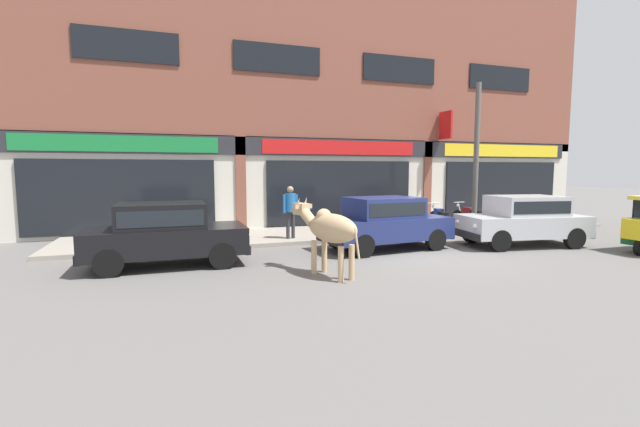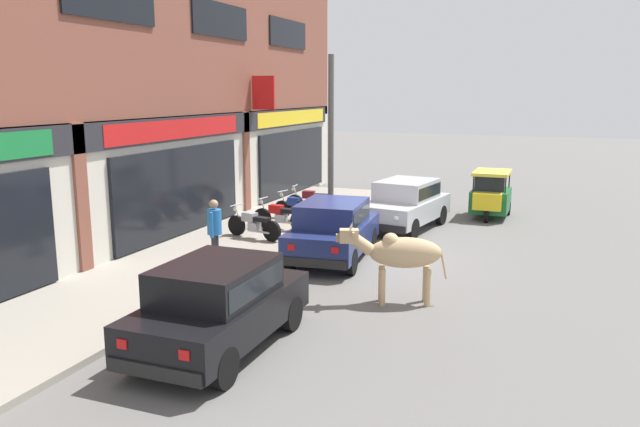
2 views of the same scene
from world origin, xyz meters
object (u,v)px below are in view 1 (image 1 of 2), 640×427
Objects in this scene: motorcycle_1 at (408,219)px; utility_pole at (476,157)px; car_3 at (165,231)px; motorcycle_0 at (371,220)px; car_0 at (523,218)px; cow at (329,228)px; motorcycle_2 at (440,218)px; pedestrian at (290,206)px; motorcycle_3 at (471,216)px; car_2 at (385,220)px.

motorcycle_1 is 3.15m from utility_pole.
car_3 is 7.18m from motorcycle_0.
car_3 reaches higher than motorcycle_1.
motorcycle_1 is (-1.90, 3.24, -0.31)m from car_0.
car_3 is (-3.22, 2.11, -0.19)m from cow.
motorcycle_2 is (9.24, 2.62, -0.31)m from car_3.
pedestrian is 6.72m from utility_pole.
motorcycle_1 is 1.01× the size of motorcycle_2.
pedestrian is (0.35, 4.30, 0.10)m from cow.
motorcycle_3 is at bearing 1.96° from motorcycle_1.
cow is 0.41× the size of utility_pole.
motorcycle_1 is 1.33m from motorcycle_2.
utility_pole is (10.11, 1.87, 1.82)m from car_3.
cow is 6.67m from motorcycle_1.
car_0 is at bearing 12.67° from cow.
motorcycle_0 is at bearing 165.14° from utility_pole.
car_3 is at bearing -164.17° from motorcycle_2.
cow is 8.86m from motorcycle_3.
pedestrian reaches higher than motorcycle_2.
motorcycle_3 is (7.42, 4.81, -0.50)m from cow.
cow is at bearing -149.98° from utility_pole.
cow is 0.57× the size of car_3.
utility_pole reaches higher than car_2.
cow is 1.16× the size of motorcycle_0.
motorcycle_2 is at bearing -176.56° from motorcycle_3.
car_0 is at bearing -80.09° from motorcycle_2.
car_3 is 4.20m from pedestrian.
car_0 and car_2 have the same top height.
car_0 is at bearing -103.94° from motorcycle_3.
cow is 6.76m from car_0.
motorcycle_2 is 0.35× the size of utility_pole.
car_2 is 0.74× the size of utility_pole.
cow is 0.55× the size of car_2.
pedestrian is at bearing -168.63° from motorcycle_0.
motorcycle_2 is (2.64, -0.18, 0.00)m from motorcycle_0.
motorcycle_1 is (2.18, 2.43, -0.31)m from car_2.
utility_pole is at bearing 30.02° from cow.
car_0 is at bearing -59.62° from motorcycle_1.
motorcycle_2 is (3.51, 2.44, -0.31)m from car_2.
pedestrian is (-3.03, -0.61, 0.60)m from motorcycle_0.
motorcycle_3 is at bearing 32.99° from cow.
motorcycle_1 and motorcycle_2 have the same top height.
motorcycle_1 is 4.40m from pedestrian.
car_0 is 3.31m from motorcycle_2.
motorcycle_3 is 0.36× the size of utility_pole.
car_0 is 3.77m from motorcycle_1.
pedestrian is (-2.16, 2.01, 0.29)m from car_2.
car_3 is at bearing -148.44° from pedestrian.
motorcycle_2 is 0.99× the size of motorcycle_3.
motorcycle_1 is at bearing -179.60° from motorcycle_2.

